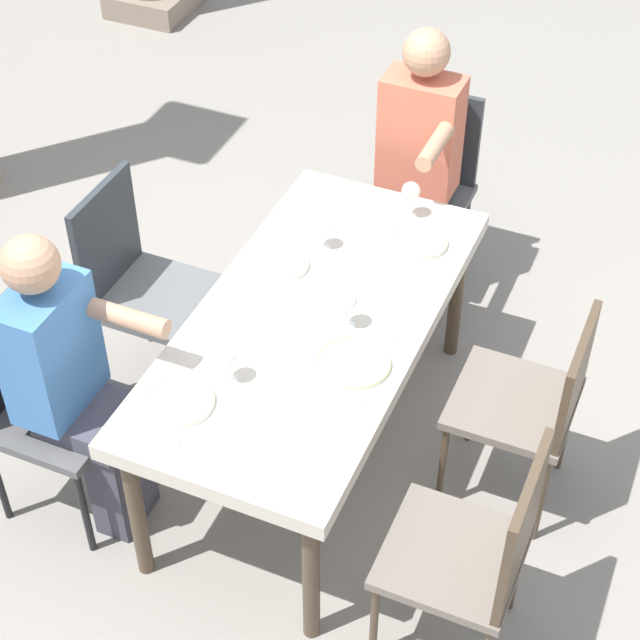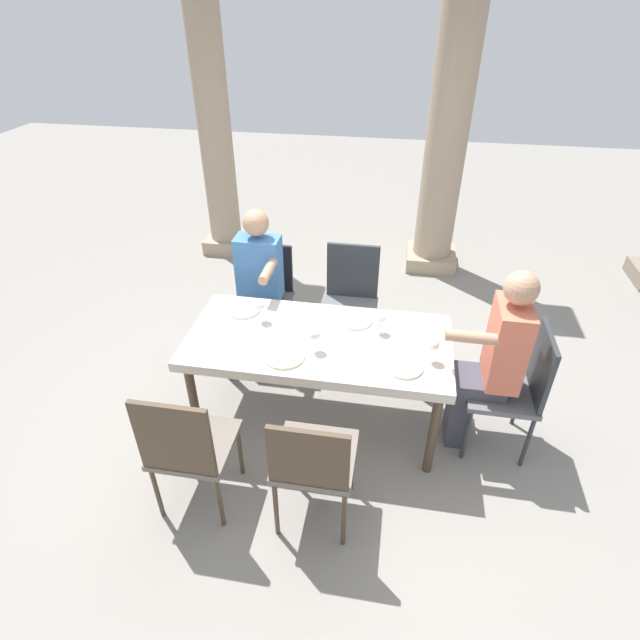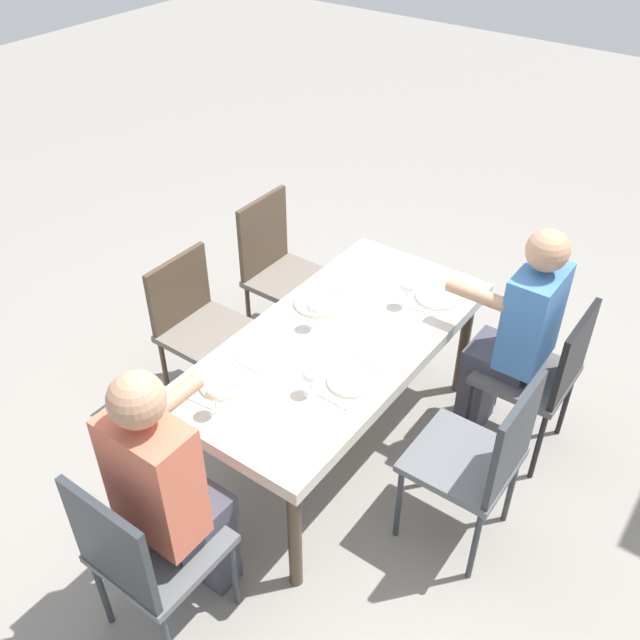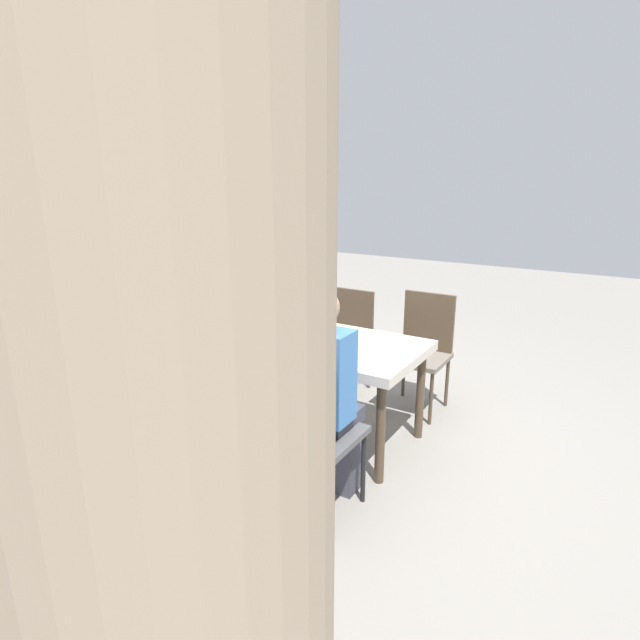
# 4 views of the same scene
# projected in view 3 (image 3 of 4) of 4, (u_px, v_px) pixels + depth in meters

# --- Properties ---
(ground_plane) EXTENTS (16.00, 16.00, 0.00)m
(ground_plane) POSITION_uv_depth(u_px,v_px,m) (335.00, 443.00, 3.78)
(ground_plane) COLOR gray
(dining_table) EXTENTS (1.72, 0.83, 0.73)m
(dining_table) POSITION_uv_depth(u_px,v_px,m) (337.00, 349.00, 3.38)
(dining_table) COLOR beige
(dining_table) RESTS_ON ground
(chair_west_north) EXTENTS (0.44, 0.44, 0.90)m
(chair_west_north) POSITION_uv_depth(u_px,v_px,m) (543.00, 371.00, 3.45)
(chair_west_north) COLOR #4F4F50
(chair_west_north) RESTS_ON ground
(chair_west_south) EXTENTS (0.44, 0.44, 0.93)m
(chair_west_south) POSITION_uv_depth(u_px,v_px,m) (279.00, 264.00, 4.24)
(chair_west_south) COLOR #6A6158
(chair_west_south) RESTS_ON ground
(chair_mid_north) EXTENTS (0.44, 0.44, 0.96)m
(chair_mid_north) POSITION_uv_depth(u_px,v_px,m) (482.00, 456.00, 2.98)
(chair_mid_north) COLOR #5B5E61
(chair_mid_north) RESTS_ON ground
(chair_mid_south) EXTENTS (0.44, 0.44, 0.88)m
(chair_mid_south) POSITION_uv_depth(u_px,v_px,m) (199.00, 322.00, 3.77)
(chair_mid_south) COLOR #6A6158
(chair_mid_south) RESTS_ON ground
(chair_head_east) EXTENTS (0.44, 0.44, 0.92)m
(chair_head_east) POSITION_uv_depth(u_px,v_px,m) (142.00, 552.00, 2.63)
(chair_head_east) COLOR #5B5E61
(chair_head_east) RESTS_ON ground
(diner_woman_green) EXTENTS (0.49, 0.35, 1.32)m
(diner_woman_green) POSITION_uv_depth(u_px,v_px,m) (170.00, 489.00, 2.64)
(diner_woman_green) COLOR #3F3F4C
(diner_woman_green) RESTS_ON ground
(diner_man_white) EXTENTS (0.35, 0.49, 1.28)m
(diner_man_white) POSITION_uv_depth(u_px,v_px,m) (515.00, 333.00, 3.44)
(diner_man_white) COLOR #3F3F4C
(diner_man_white) RESTS_ON ground
(plate_0) EXTENTS (0.24, 0.24, 0.02)m
(plate_0) POSITION_uv_depth(u_px,v_px,m) (438.00, 296.00, 3.59)
(plate_0) COLOR white
(plate_0) RESTS_ON dining_table
(wine_glass_0) EXTENTS (0.08, 0.08, 0.16)m
(wine_glass_0) POSITION_uv_depth(u_px,v_px,m) (407.00, 287.00, 3.47)
(wine_glass_0) COLOR white
(wine_glass_0) RESTS_ON dining_table
(fork_0) EXTENTS (0.03, 0.17, 0.01)m
(fork_0) POSITION_uv_depth(u_px,v_px,m) (452.00, 284.00, 3.69)
(fork_0) COLOR silver
(fork_0) RESTS_ON dining_table
(spoon_0) EXTENTS (0.03, 0.17, 0.01)m
(spoon_0) POSITION_uv_depth(u_px,v_px,m) (424.00, 311.00, 3.50)
(spoon_0) COLOR silver
(spoon_0) RESTS_ON dining_table
(plate_1) EXTENTS (0.26, 0.26, 0.02)m
(plate_1) POSITION_uv_depth(u_px,v_px,m) (319.00, 302.00, 3.55)
(plate_1) COLOR silver
(plate_1) RESTS_ON dining_table
(wine_glass_1) EXTENTS (0.08, 0.08, 0.16)m
(wine_glass_1) POSITION_uv_depth(u_px,v_px,m) (315.00, 308.00, 3.33)
(wine_glass_1) COLOR white
(wine_glass_1) RESTS_ON dining_table
(fork_1) EXTENTS (0.02, 0.17, 0.01)m
(fork_1) POSITION_uv_depth(u_px,v_px,m) (336.00, 290.00, 3.65)
(fork_1) COLOR silver
(fork_1) RESTS_ON dining_table
(spoon_1) EXTENTS (0.03, 0.17, 0.01)m
(spoon_1) POSITION_uv_depth(u_px,v_px,m) (301.00, 318.00, 3.46)
(spoon_1) COLOR silver
(spoon_1) RESTS_ON dining_table
(plate_2) EXTENTS (0.22, 0.22, 0.02)m
(plate_2) POSITION_uv_depth(u_px,v_px,m) (351.00, 381.00, 3.08)
(plate_2) COLOR white
(plate_2) RESTS_ON dining_table
(wine_glass_2) EXTENTS (0.07, 0.07, 0.15)m
(wine_glass_2) POSITION_uv_depth(u_px,v_px,m) (310.00, 376.00, 2.96)
(wine_glass_2) COLOR white
(wine_glass_2) RESTS_ON dining_table
(fork_2) EXTENTS (0.03, 0.17, 0.01)m
(fork_2) POSITION_uv_depth(u_px,v_px,m) (370.00, 364.00, 3.18)
(fork_2) COLOR silver
(fork_2) RESTS_ON dining_table
(spoon_2) EXTENTS (0.02, 0.17, 0.01)m
(spoon_2) POSITION_uv_depth(u_px,v_px,m) (332.00, 401.00, 2.99)
(spoon_2) COLOR silver
(spoon_2) RESTS_ON dining_table
(plate_3) EXTENTS (0.22, 0.22, 0.02)m
(plate_3) POSITION_uv_depth(u_px,v_px,m) (224.00, 383.00, 3.07)
(plate_3) COLOR white
(plate_3) RESTS_ON dining_table
(wine_glass_3) EXTENTS (0.08, 0.08, 0.16)m
(wine_glass_3) POSITION_uv_depth(u_px,v_px,m) (214.00, 393.00, 2.86)
(wine_glass_3) COLOR white
(wine_glass_3) RESTS_ON dining_table
(fork_3) EXTENTS (0.03, 0.17, 0.01)m
(fork_3) POSITION_uv_depth(u_px,v_px,m) (246.00, 366.00, 3.17)
(fork_3) COLOR silver
(fork_3) RESTS_ON dining_table
(spoon_3) EXTENTS (0.03, 0.17, 0.01)m
(spoon_3) POSITION_uv_depth(u_px,v_px,m) (200.00, 403.00, 2.98)
(spoon_3) COLOR silver
(spoon_3) RESTS_ON dining_table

